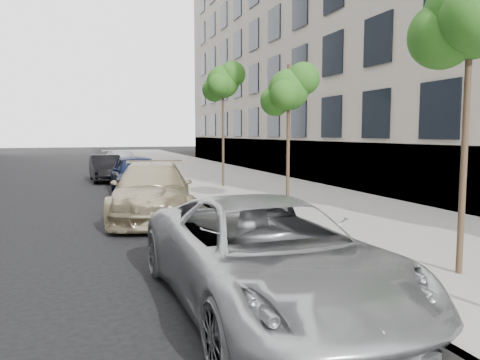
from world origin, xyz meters
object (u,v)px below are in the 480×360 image
sedan_black (106,168)px  sedan_rear (122,161)px  tree_mid (289,90)px  suv (152,191)px  tree_near (472,14)px  tree_far (223,82)px  minivan (266,255)px  sedan_blue (137,174)px

sedan_black → sedan_rear: sedan_rear is taller
tree_mid → suv: (-3.79, 0.65, -2.79)m
tree_near → sedan_rear: tree_near is taller
tree_near → tree_far: size_ratio=0.94×
minivan → sedan_blue: 12.69m
suv → sedan_black: (-0.73, 10.78, -0.12)m
tree_near → suv: tree_near is taller
tree_mid → sedan_blue: 7.62m
tree_far → sedan_rear: tree_far is taller
sedan_blue → sedan_rear: bearing=87.8°
tree_mid → sedan_blue: (-3.62, 6.10, -2.78)m
tree_mid → minivan: 7.90m
tree_near → suv: bearing=118.0°
tree_mid → minivan: bearing=-116.8°
minivan → sedan_blue: sedan_blue is taller
minivan → sedan_black: minivan is taller
sedan_blue → tree_near: bearing=-74.6°
tree_mid → sedan_black: 12.63m
tree_far → sedan_black: bearing=132.6°
tree_mid → suv: 4.75m
tree_near → minivan: tree_near is taller
sedan_blue → suv: bearing=-92.4°
tree_far → sedan_black: size_ratio=1.33×
minivan → sedan_rear: (0.00, 23.76, -0.07)m
tree_near → suv: 8.76m
suv → sedan_blue: (0.17, 5.46, 0.01)m
sedan_black → sedan_blue: bearing=-83.5°
tree_near → tree_mid: bearing=90.0°
sedan_blue → sedan_rear: (0.30, 11.08, -0.11)m
sedan_black → tree_near: bearing=-78.9°
tree_near → tree_far: (-0.00, 13.00, 0.32)m
sedan_blue → sedan_black: bearing=99.0°
minivan → suv: suv is taller
tree_mid → suv: bearing=170.3°
sedan_black → suv: bearing=-89.2°
tree_far → minivan: size_ratio=0.98×
tree_far → tree_mid: bearing=-90.0°
tree_mid → tree_far: size_ratio=0.81×
suv → sedan_blue: size_ratio=1.16×
sedan_blue → tree_far: bearing=5.6°
minivan → sedan_blue: (-0.30, 12.69, 0.04)m
tree_near → tree_far: bearing=90.0°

